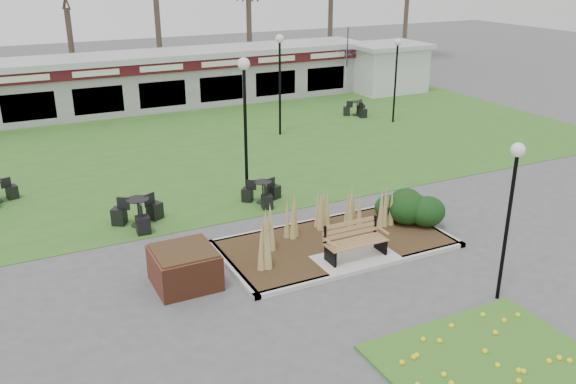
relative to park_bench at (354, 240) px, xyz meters
name	(u,v)px	position (x,y,z in m)	size (l,w,h in m)	color
ground	(359,264)	(0.00, -0.25, -0.59)	(100.00, 100.00, 0.00)	#515154
lawn	(206,146)	(0.00, 11.75, -0.58)	(34.00, 16.00, 0.02)	#336A21
flower_bed	(484,357)	(0.00, -4.85, -0.52)	(4.20, 3.00, 0.16)	#286A1E
planting_bed	(371,223)	(1.27, 1.10, -0.22)	(6.75, 3.40, 1.27)	#352515
park_bench	(354,240)	(0.00, 0.00, 0.00)	(1.70, 0.66, 0.93)	#9F7F47
brick_planter	(184,267)	(-4.40, 0.75, -0.11)	(1.50, 1.50, 0.95)	brown
food_pavilion	(155,80)	(0.00, 19.71, 0.89)	(24.60, 3.40, 2.90)	gray
service_hut	(387,67)	(13.50, 17.75, 0.86)	(4.40, 3.40, 2.83)	silver
lamp_post_near_right	(513,188)	(2.00, -3.17, 2.20)	(0.32, 0.32, 3.82)	black
lamp_post_mid_left	(245,98)	(-0.78, 5.42, 2.80)	(0.39, 0.39, 4.65)	black
lamp_post_mid_right	(280,63)	(3.59, 11.90, 2.66)	(0.37, 0.37, 4.46)	black
lamp_post_far_right	(397,62)	(9.49, 11.45, 2.34)	(0.33, 0.33, 4.01)	black
bistro_set_b	(139,216)	(-4.56, 4.75, -0.29)	(1.59, 1.42, 0.85)	black
bistro_set_c	(263,195)	(-0.50, 4.75, -0.33)	(1.35, 1.28, 0.73)	black
bistro_set_d	(357,111)	(8.64, 13.39, -0.33)	(1.34, 1.19, 0.71)	black
patio_umbrella	(347,65)	(10.68, 17.75, 1.18)	(2.92, 2.95, 2.78)	black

